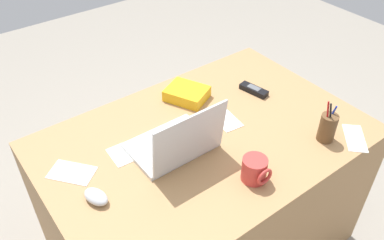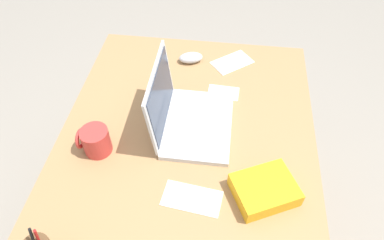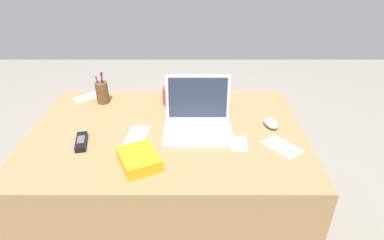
# 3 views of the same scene
# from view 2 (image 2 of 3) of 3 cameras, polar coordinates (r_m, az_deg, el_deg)

# --- Properties ---
(desk) EXTENTS (1.28, 0.86, 0.72)m
(desk) POSITION_cam_2_polar(r_m,az_deg,el_deg) (1.44, -1.22, -14.80)
(desk) COLOR #A87C4F
(desk) RESTS_ON ground
(laptop) EXTENTS (0.31, 0.25, 0.24)m
(laptop) POSITION_cam_2_polar(r_m,az_deg,el_deg) (1.18, -0.92, 0.69)
(laptop) COLOR silver
(laptop) RESTS_ON desk
(computer_mouse) EXTENTS (0.08, 0.11, 0.04)m
(computer_mouse) POSITION_cam_2_polar(r_m,az_deg,el_deg) (1.46, -0.19, 10.12)
(computer_mouse) COLOR silver
(computer_mouse) RESTS_ON desk
(coffee_mug_white) EXTENTS (0.09, 0.10, 0.09)m
(coffee_mug_white) POSITION_cam_2_polar(r_m,az_deg,el_deg) (1.16, -15.49, -3.27)
(coffee_mug_white) COLOR #C63833
(coffee_mug_white) RESTS_ON desk
(snack_bag) EXTENTS (0.20, 0.22, 0.05)m
(snack_bag) POSITION_cam_2_polar(r_m,az_deg,el_deg) (1.06, 11.73, -11.06)
(snack_bag) COLOR #F2AD19
(snack_bag) RESTS_ON desk
(paper_note_left) EXTENTS (0.08, 0.12, 0.00)m
(paper_note_left) POSITION_cam_2_polar(r_m,az_deg,el_deg) (1.33, 5.12, 4.48)
(paper_note_left) COLOR white
(paper_note_left) RESTS_ON desk
(paper_note_right) EXTENTS (0.11, 0.18, 0.00)m
(paper_note_right) POSITION_cam_2_polar(r_m,az_deg,el_deg) (1.05, -0.01, -12.65)
(paper_note_right) COLOR white
(paper_note_right) RESTS_ON desk
(paper_note_front) EXTENTS (0.18, 0.19, 0.00)m
(paper_note_front) POSITION_cam_2_polar(r_m,az_deg,el_deg) (1.47, 6.56, 9.32)
(paper_note_front) COLOR white
(paper_note_front) RESTS_ON desk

